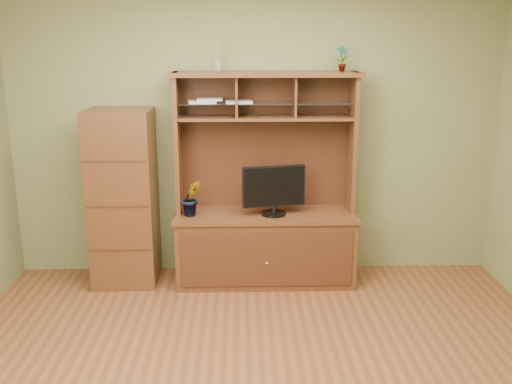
{
  "coord_description": "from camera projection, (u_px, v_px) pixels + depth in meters",
  "views": [
    {
      "loc": [
        -0.13,
        -3.23,
        2.17
      ],
      "look_at": [
        -0.01,
        1.2,
        0.98
      ],
      "focal_mm": 40.0,
      "sensor_mm": 36.0,
      "label": 1
    }
  ],
  "objects": [
    {
      "name": "room",
      "position": [
        264.0,
        185.0,
        3.33
      ],
      "size": [
        4.54,
        4.04,
        2.74
      ],
      "color": "brown",
      "rests_on": "ground"
    },
    {
      "name": "media_hutch",
      "position": [
        265.0,
        225.0,
        5.22
      ],
      "size": [
        1.66,
        0.61,
        1.9
      ],
      "color": "#411E12",
      "rests_on": "room"
    },
    {
      "name": "monitor",
      "position": [
        274.0,
        189.0,
        5.04
      ],
      "size": [
        0.56,
        0.22,
        0.45
      ],
      "rotation": [
        0.0,
        0.0,
        0.2
      ],
      "color": "black",
      "rests_on": "media_hutch"
    },
    {
      "name": "orchid_plant",
      "position": [
        191.0,
        198.0,
        5.04
      ],
      "size": [
        0.21,
        0.19,
        0.33
      ],
      "primitive_type": "imported",
      "rotation": [
        0.0,
        0.0,
        0.29
      ],
      "color": "#25501B",
      "rests_on": "media_hutch"
    },
    {
      "name": "top_plant",
      "position": [
        342.0,
        58.0,
        4.92
      ],
      "size": [
        0.13,
        0.09,
        0.22
      ],
      "primitive_type": "imported",
      "rotation": [
        0.0,
        0.0,
        0.11
      ],
      "color": "#385C20",
      "rests_on": "media_hutch"
    },
    {
      "name": "reed_diffuser",
      "position": [
        216.0,
        58.0,
        4.89
      ],
      "size": [
        0.06,
        0.06,
        0.29
      ],
      "color": "silver",
      "rests_on": "media_hutch"
    },
    {
      "name": "magazines",
      "position": [
        216.0,
        101.0,
        4.99
      ],
      "size": [
        0.57,
        0.21,
        0.04
      ],
      "color": "silver",
      "rests_on": "media_hutch"
    },
    {
      "name": "side_cabinet",
      "position": [
        123.0,
        198.0,
        5.11
      ],
      "size": [
        0.57,
        0.52,
        1.59
      ],
      "color": "#411E12",
      "rests_on": "room"
    }
  ]
}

